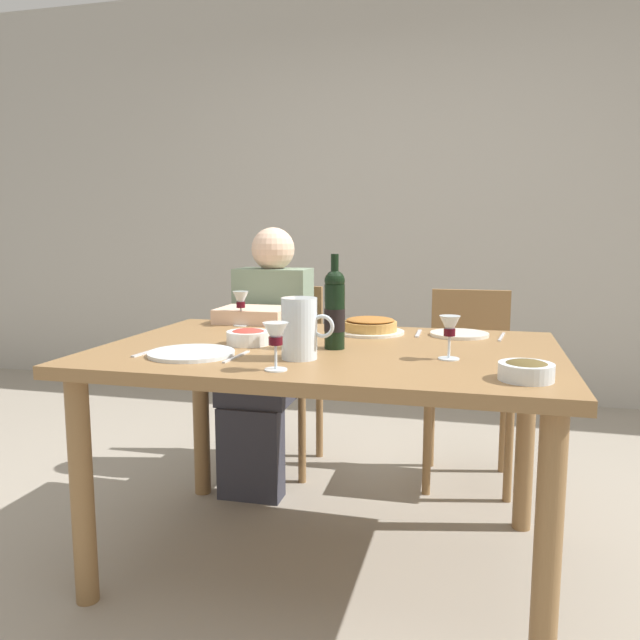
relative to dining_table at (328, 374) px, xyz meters
The scene contains 20 objects.
ground_plane 0.67m from the dining_table, ahead, with size 8.00×8.00×0.00m, color gray.
back_wall 2.47m from the dining_table, 90.00° to the left, with size 8.00×0.10×2.80m, color #B2ADA3.
dining_table is the anchor object (origin of this frame).
wine_bottle 0.23m from the dining_table, 41.54° to the right, with size 0.07×0.07×0.31m.
water_pitcher 0.28m from the dining_table, 100.49° to the right, with size 0.16×0.11×0.19m.
baked_tart 0.35m from the dining_table, 74.61° to the left, with size 0.26×0.26×0.06m.
salad_bowl 0.30m from the dining_table, behind, with size 0.15×0.15×0.05m.
olive_bowl 0.70m from the dining_table, 28.34° to the right, with size 0.14×0.14×0.05m.
wine_glass_left_diner 0.62m from the dining_table, 140.99° to the left, with size 0.07×0.07×0.14m.
wine_glass_right_diner 0.42m from the dining_table, 98.95° to the right, with size 0.07×0.07×0.13m.
wine_glass_centre 0.45m from the dining_table, 14.86° to the right, with size 0.06×0.06×0.13m.
dinner_plate_left_setting 0.46m from the dining_table, 147.81° to the right, with size 0.27×0.27×0.01m, color silver.
dinner_plate_right_setting 0.54m from the dining_table, 39.15° to the left, with size 0.21×0.21×0.01m, color silver.
fork_left_setting 0.59m from the dining_table, 155.68° to the right, with size 0.16×0.01×0.01m, color silver.
knife_left_setting 0.35m from the dining_table, 133.94° to the right, with size 0.18×0.01×0.01m, color silver.
knife_right_setting 0.67m from the dining_table, 30.88° to the left, with size 0.18×0.01×0.01m, color silver.
spoon_right_setting 0.44m from the dining_table, 51.88° to the left, with size 0.16×0.01×0.01m, color silver.
chair_left 1.01m from the dining_table, 116.99° to the left, with size 0.41×0.41×0.87m.
diner_left 0.79m from the dining_table, 124.60° to the left, with size 0.34×0.50×1.16m.
chair_right 1.02m from the dining_table, 63.63° to the left, with size 0.41×0.41×0.87m.
Camera 1 is at (0.48, -1.98, 1.14)m, focal length 34.99 mm.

